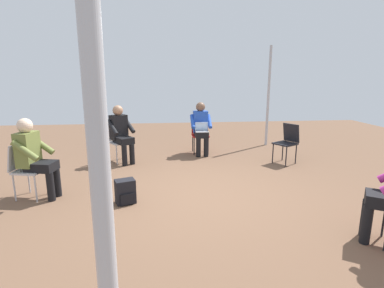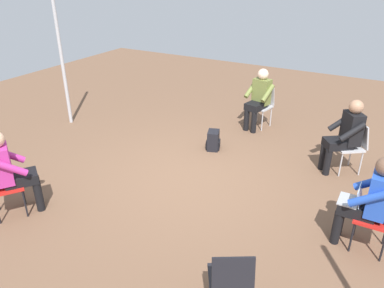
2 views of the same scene
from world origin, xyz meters
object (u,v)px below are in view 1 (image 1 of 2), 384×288
chair_northwest (118,139)px  backpack_near_laptop_user (125,193)px  person_in_olive (34,154)px  chair_west (25,167)px  person_in_black (121,131)px  chair_northeast (287,140)px  person_with_laptop (201,126)px  chair_north (200,133)px

chair_northwest → backpack_near_laptop_user: chair_northwest is taller
chair_northwest → backpack_near_laptop_user: (0.40, -2.33, -0.34)m
chair_northwest → person_in_olive: 2.21m
chair_northwest → chair_west: size_ratio=1.00×
person_in_black → chair_northeast: bearing=137.9°
person_in_black → person_in_olive: same height
chair_northeast → person_in_black: bearing=52.7°
person_in_olive → person_with_laptop: bearing=142.1°
chair_north → person_with_laptop: bearing=90.0°
chair_northwest → person_in_olive: (-0.96, -1.98, 0.20)m
chair_west → person_with_laptop: 3.83m
chair_northwest → backpack_near_laptop_user: size_ratio=2.36×
chair_northeast → chair_west: (-4.76, -1.40, 0.00)m
chair_northeast → person_in_black: 3.57m
person_in_black → backpack_near_laptop_user: bearing=62.3°
person_in_black → backpack_near_laptop_user: person_in_black is taller
chair_northeast → person_in_olive: size_ratio=0.69×
person_in_olive → chair_northwest: bearing=166.3°
chair_northeast → person_with_laptop: person_with_laptop is taller
chair_west → person_in_black: 2.19m
chair_northwest → chair_northeast: same height
chair_northwest → person_with_laptop: bearing=156.5°
chair_north → backpack_near_laptop_user: size_ratio=2.36×
person_in_black → person_with_laptop: bearing=161.2°
chair_west → person_in_black: (1.22, 1.81, 0.20)m
chair_west → person_in_olive: bearing=90.0°
chair_north → person_in_olive: person_in_olive is taller
chair_northeast → person_in_olive: bearing=76.6°
chair_west → person_with_laptop: bearing=140.1°
backpack_near_laptop_user → chair_west: bearing=166.0°
person_with_laptop → chair_west: bearing=38.3°
chair_west → person_with_laptop: size_ratio=0.69×
person_with_laptop → person_in_olive: same height
chair_northwest → person_with_laptop: size_ratio=0.69×
person_in_black → person_in_olive: bearing=24.6°
chair_northeast → backpack_near_laptop_user: chair_northeast is taller
chair_north → chair_northwest: bearing=17.3°
chair_northwest → chair_north: bearing=161.3°
chair_west → person_in_olive: person_in_olive is taller
chair_northeast → person_in_olive: (-4.60, -1.44, 0.20)m
chair_north → person_in_black: bearing=22.0°
chair_northeast → chair_north: same height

